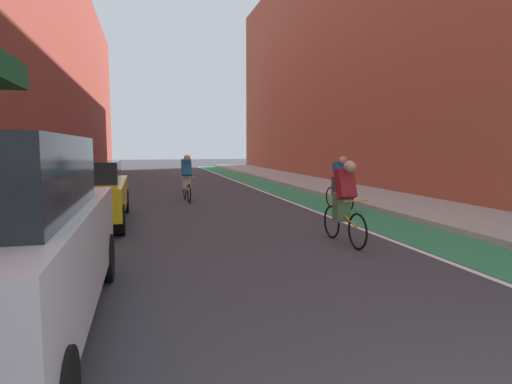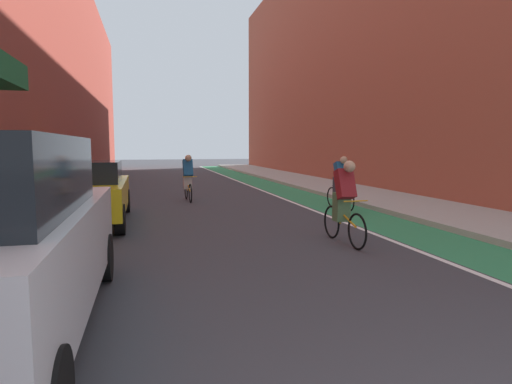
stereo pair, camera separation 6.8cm
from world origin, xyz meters
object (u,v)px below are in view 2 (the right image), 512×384
Objects in this scene: parked_sedan_yellow_cab at (84,192)px; cyclist_far at (188,177)px; cyclist_trailing at (340,183)px; cyclist_mid at (344,202)px.

cyclist_far is at bearing 53.88° from parked_sedan_yellow_cab.
cyclist_far is at bearing 143.59° from cyclist_trailing.
cyclist_far is at bearing 107.47° from cyclist_mid.
cyclist_mid is at bearing -34.16° from parked_sedan_yellow_cab.
cyclist_mid is 4.69m from cyclist_trailing.
cyclist_trailing is 5.27m from cyclist_far.
cyclist_mid is 7.77m from cyclist_far.
cyclist_trailing reaches higher than parked_sedan_yellow_cab.
cyclist_trailing is at bearing -36.41° from cyclist_far.
cyclist_far reaches higher than parked_sedan_yellow_cab.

